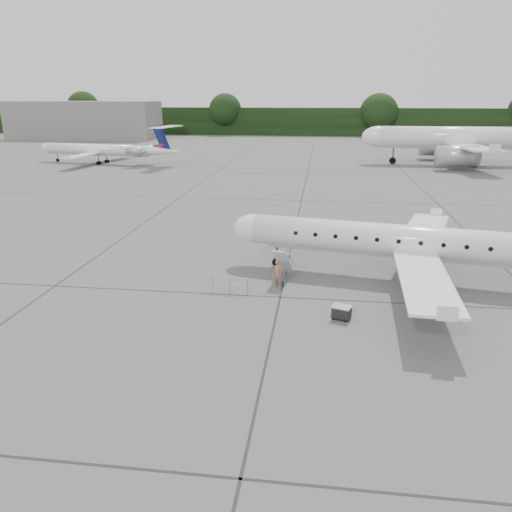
# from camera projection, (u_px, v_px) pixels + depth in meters

# --- Properties ---
(ground) EXTENTS (320.00, 320.00, 0.00)m
(ground) POSITION_uv_depth(u_px,v_px,m) (404.00, 323.00, 26.36)
(ground) COLOR #5C5C59
(ground) RESTS_ON ground
(treeline) EXTENTS (260.00, 4.00, 8.00)m
(treeline) POSITION_uv_depth(u_px,v_px,m) (339.00, 122.00, 147.81)
(treeline) COLOR black
(treeline) RESTS_ON ground
(terminal_building) EXTENTS (40.00, 14.00, 10.00)m
(terminal_building) POSITION_uv_depth(u_px,v_px,m) (84.00, 120.00, 137.27)
(terminal_building) COLOR slate
(terminal_building) RESTS_ON ground
(main_regional_jet) EXTENTS (31.63, 25.21, 7.29)m
(main_regional_jet) POSITION_uv_depth(u_px,v_px,m) (425.00, 227.00, 31.22)
(main_regional_jet) COLOR silver
(main_regional_jet) RESTS_ON ground
(airstair) EXTENTS (1.28, 2.63, 2.29)m
(airstair) POSITION_uv_depth(u_px,v_px,m) (283.00, 263.00, 32.34)
(airstair) COLOR silver
(airstair) RESTS_ON ground
(passenger) EXTENTS (0.67, 0.46, 1.76)m
(passenger) POSITION_uv_depth(u_px,v_px,m) (278.00, 273.00, 31.14)
(passenger) COLOR #8D684D
(passenger) RESTS_ON ground
(safety_railing) EXTENTS (2.19, 0.33, 1.00)m
(safety_railing) POSITION_uv_depth(u_px,v_px,m) (230.00, 285.00, 30.30)
(safety_railing) COLOR gray
(safety_railing) RESTS_ON ground
(baggage_cart) EXTENTS (1.12, 1.01, 0.80)m
(baggage_cart) POSITION_uv_depth(u_px,v_px,m) (342.00, 312.00, 26.75)
(baggage_cart) COLOR black
(baggage_cart) RESTS_ON ground
(bg_narrowbody) EXTENTS (36.06, 26.04, 12.90)m
(bg_narrowbody) POSITION_uv_depth(u_px,v_px,m) (464.00, 127.00, 84.47)
(bg_narrowbody) COLOR silver
(bg_narrowbody) RESTS_ON ground
(bg_regional_left) EXTENTS (28.51, 22.71, 6.73)m
(bg_regional_left) POSITION_uv_depth(u_px,v_px,m) (97.00, 144.00, 87.18)
(bg_regional_left) COLOR silver
(bg_regional_left) RESTS_ON ground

